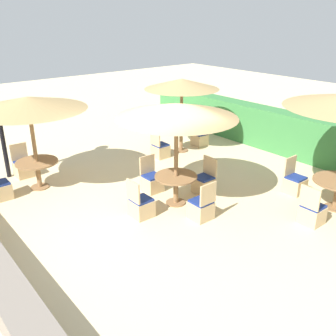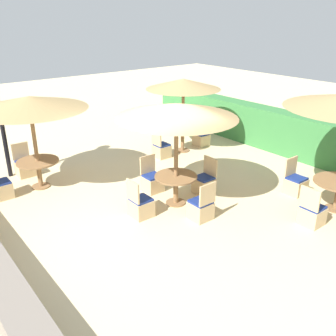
{
  "view_description": "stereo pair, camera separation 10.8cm",
  "coord_description": "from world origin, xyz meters",
  "px_view_note": "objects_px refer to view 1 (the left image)",
  "views": [
    {
      "loc": [
        6.37,
        -4.62,
        4.31
      ],
      "look_at": [
        0.0,
        0.6,
        0.9
      ],
      "focal_mm": 40.0,
      "sensor_mm": 36.0,
      "label": 1
    },
    {
      "loc": [
        6.44,
        -4.53,
        4.31
      ],
      "look_at": [
        0.0,
        0.6,
        0.9
      ],
      "focal_mm": 40.0,
      "sensor_mm": 36.0,
      "label": 2
    }
  ],
  "objects_px": {
    "round_table_center": "(176,182)",
    "parasol_front_left": "(28,103)",
    "patio_chair_back_right_south": "(312,213)",
    "patio_chair_back_left_north": "(200,138)",
    "parasol_back_left": "(182,84)",
    "patio_chair_front_left_south": "(0,189)",
    "round_table_back_left": "(181,135)",
    "patio_chair_front_left_west": "(23,168)",
    "patio_chair_back_right_west": "(295,183)",
    "patio_chair_back_left_south": "(160,150)",
    "patio_chair_center_north": "(204,183)",
    "patio_chair_center_west": "(152,182)",
    "patio_chair_center_east": "(201,208)",
    "parasol_center": "(177,111)",
    "round_table_front_left": "(37,167)",
    "patio_chair_center_south": "(141,206)"
  },
  "relations": [
    {
      "from": "patio_chair_center_north",
      "to": "patio_chair_back_right_west",
      "type": "height_order",
      "value": "same"
    },
    {
      "from": "round_table_center",
      "to": "patio_chair_back_left_north",
      "type": "relative_size",
      "value": 1.1
    },
    {
      "from": "patio_chair_center_west",
      "to": "parasol_back_left",
      "type": "bearing_deg",
      "value": -144.77
    },
    {
      "from": "round_table_center",
      "to": "parasol_center",
      "type": "bearing_deg",
      "value": 0.0
    },
    {
      "from": "patio_chair_front_left_west",
      "to": "patio_chair_back_right_west",
      "type": "xyz_separation_m",
      "value": [
        5.5,
        5.03,
        0.0
      ]
    },
    {
      "from": "patio_chair_back_right_west",
      "to": "patio_chair_center_south",
      "type": "bearing_deg",
      "value": -21.69
    },
    {
      "from": "parasol_front_left",
      "to": "patio_chair_back_right_south",
      "type": "height_order",
      "value": "parasol_front_left"
    },
    {
      "from": "patio_chair_back_right_west",
      "to": "patio_chair_back_left_south",
      "type": "bearing_deg",
      "value": -75.5
    },
    {
      "from": "patio_chair_center_west",
      "to": "patio_chair_back_right_west",
      "type": "bearing_deg",
      "value": 139.05
    },
    {
      "from": "patio_chair_back_left_south",
      "to": "parasol_back_left",
      "type": "bearing_deg",
      "value": 93.08
    },
    {
      "from": "round_table_center",
      "to": "parasol_back_left",
      "type": "relative_size",
      "value": 0.42
    },
    {
      "from": "patio_chair_back_right_west",
      "to": "round_table_back_left",
      "type": "height_order",
      "value": "patio_chair_back_right_west"
    },
    {
      "from": "patio_chair_front_left_south",
      "to": "round_table_back_left",
      "type": "distance_m",
      "value": 5.85
    },
    {
      "from": "patio_chair_center_west",
      "to": "parasol_front_left",
      "type": "xyz_separation_m",
      "value": [
        -2.06,
        -2.2,
        2.01
      ]
    },
    {
      "from": "patio_chair_center_west",
      "to": "round_table_back_left",
      "type": "xyz_separation_m",
      "value": [
        -1.86,
        2.63,
        0.3
      ]
    },
    {
      "from": "parasol_front_left",
      "to": "patio_chair_back_left_south",
      "type": "bearing_deg",
      "value": 86.24
    },
    {
      "from": "patio_chair_back_right_south",
      "to": "patio_chair_center_south",
      "type": "bearing_deg",
      "value": -133.98
    },
    {
      "from": "parasol_front_left",
      "to": "parasol_back_left",
      "type": "relative_size",
      "value": 1.19
    },
    {
      "from": "patio_chair_back_right_south",
      "to": "patio_chair_back_left_south",
      "type": "bearing_deg",
      "value": -179.61
    },
    {
      "from": "patio_chair_center_west",
      "to": "patio_chair_front_left_south",
      "type": "distance_m",
      "value": 3.8
    },
    {
      "from": "patio_chair_center_south",
      "to": "patio_chair_back_right_south",
      "type": "distance_m",
      "value": 3.79
    },
    {
      "from": "patio_chair_center_west",
      "to": "round_table_front_left",
      "type": "height_order",
      "value": "patio_chair_center_west"
    },
    {
      "from": "parasol_front_left",
      "to": "patio_chair_back_right_south",
      "type": "xyz_separation_m",
      "value": [
        5.6,
        3.93,
        -2.01
      ]
    },
    {
      "from": "round_table_center",
      "to": "patio_chair_front_left_south",
      "type": "distance_m",
      "value": 4.4
    },
    {
      "from": "patio_chair_center_south",
      "to": "patio_chair_front_left_south",
      "type": "bearing_deg",
      "value": -143.08
    },
    {
      "from": "patio_chair_center_east",
      "to": "patio_chair_back_right_west",
      "type": "distance_m",
      "value": 2.85
    },
    {
      "from": "parasol_back_left",
      "to": "parasol_front_left",
      "type": "bearing_deg",
      "value": -92.44
    },
    {
      "from": "patio_chair_center_north",
      "to": "round_table_back_left",
      "type": "height_order",
      "value": "patio_chair_center_north"
    },
    {
      "from": "patio_chair_back_left_north",
      "to": "patio_chair_back_left_south",
      "type": "xyz_separation_m",
      "value": [
        0.06,
        -1.84,
        0.0
      ]
    },
    {
      "from": "patio_chair_front_left_south",
      "to": "patio_chair_back_left_south",
      "type": "relative_size",
      "value": 1.0
    },
    {
      "from": "round_table_center",
      "to": "patio_chair_front_left_west",
      "type": "xyz_separation_m",
      "value": [
        -4.01,
        -2.28,
        -0.31
      ]
    },
    {
      "from": "patio_chair_back_right_west",
      "to": "patio_chair_center_east",
      "type": "bearing_deg",
      "value": -11.39
    },
    {
      "from": "parasol_back_left",
      "to": "round_table_center",
      "type": "bearing_deg",
      "value": -43.07
    },
    {
      "from": "parasol_center",
      "to": "patio_chair_back_right_south",
      "type": "distance_m",
      "value": 3.73
    },
    {
      "from": "round_table_center",
      "to": "parasol_front_left",
      "type": "distance_m",
      "value": 4.1
    },
    {
      "from": "round_table_center",
      "to": "patio_chair_center_west",
      "type": "distance_m",
      "value": 0.98
    },
    {
      "from": "patio_chair_front_left_south",
      "to": "patio_chair_back_left_south",
      "type": "height_order",
      "value": "same"
    },
    {
      "from": "patio_chair_center_west",
      "to": "patio_chair_center_east",
      "type": "height_order",
      "value": "same"
    },
    {
      "from": "parasol_back_left",
      "to": "patio_chair_center_west",
      "type": "bearing_deg",
      "value": -54.77
    },
    {
      "from": "round_table_center",
      "to": "round_table_back_left",
      "type": "relative_size",
      "value": 1.11
    },
    {
      "from": "round_table_center",
      "to": "patio_chair_back_right_west",
      "type": "height_order",
      "value": "patio_chair_back_right_west"
    },
    {
      "from": "patio_chair_back_right_west",
      "to": "round_table_back_left",
      "type": "relative_size",
      "value": 1.01
    },
    {
      "from": "patio_chair_center_north",
      "to": "patio_chair_back_left_south",
      "type": "distance_m",
      "value": 2.83
    },
    {
      "from": "round_table_front_left",
      "to": "round_table_back_left",
      "type": "bearing_deg",
      "value": 87.56
    },
    {
      "from": "round_table_front_left",
      "to": "patio_chair_front_left_west",
      "type": "xyz_separation_m",
      "value": [
        -1.02,
        -0.05,
        -0.33
      ]
    },
    {
      "from": "patio_chair_center_north",
      "to": "patio_chair_back_left_north",
      "type": "xyz_separation_m",
      "value": [
        -2.8,
        2.54,
        0.0
      ]
    },
    {
      "from": "patio_chair_center_north",
      "to": "patio_chair_back_right_west",
      "type": "xyz_separation_m",
      "value": [
        1.48,
        1.8,
        0.0
      ]
    },
    {
      "from": "round_table_center",
      "to": "parasol_front_left",
      "type": "height_order",
      "value": "parasol_front_left"
    },
    {
      "from": "round_table_center",
      "to": "parasol_front_left",
      "type": "relative_size",
      "value": 0.36
    },
    {
      "from": "patio_chair_back_left_north",
      "to": "patio_chair_front_left_west",
      "type": "bearing_deg",
      "value": 78.17
    }
  ]
}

